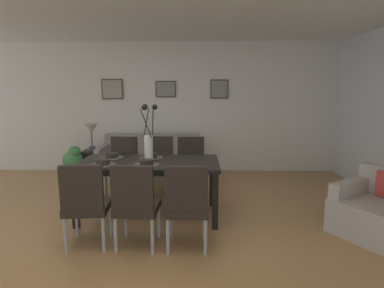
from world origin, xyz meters
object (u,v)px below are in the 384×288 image
dining_chair_far_right (159,163)px  centerpiece_vase (149,140)px  table_lamp (91,131)px  armchair (380,211)px  dining_chair_near_left (86,201)px  dining_chair_near_right (123,163)px  dining_chair_mid_left (187,202)px  framed_picture_right (219,89)px  bowl_far_right (151,155)px  framed_picture_center (166,89)px  dining_chair_mid_right (191,164)px  side_table (93,164)px  dining_table (149,167)px  sofa (151,163)px  bowl_near_left (103,162)px  potted_plant (73,162)px  bowl_near_right (112,155)px  bowl_far_left (146,162)px  framed_picture_left (112,89)px  dining_chair_far_left (136,202)px

dining_chair_far_right → centerpiece_vase: (-0.02, -0.87, 0.51)m
table_lamp → armchair: 4.76m
dining_chair_near_left → dining_chair_near_right: 1.70m
dining_chair_far_right → dining_chair_mid_left: same height
dining_chair_mid_left → table_lamp: size_ratio=1.80×
table_lamp → framed_picture_right: bearing=12.1°
bowl_far_right → framed_picture_center: framed_picture_center is taller
dining_chair_mid_right → armchair: size_ratio=0.83×
centerpiece_vase → side_table: bearing=126.3°
dining_table → side_table: (-1.36, 1.85, -0.40)m
dining_chair_near_right → sofa: 1.10m
dining_chair_far_right → armchair: dining_chair_far_right is taller
dining_chair_near_right → side_table: size_ratio=1.77×
bowl_near_left → framed_picture_center: size_ratio=0.42×
centerpiece_vase → potted_plant: centerpiece_vase is taller
bowl_near_right → bowl_far_left: bearing=-36.8°
bowl_far_left → side_table: bowl_far_left is taller
bowl_near_right → side_table: bowl_near_right is taller
framed_picture_left → dining_chair_far_right: bearing=-54.0°
dining_chair_near_right → side_table: (-0.81, 1.01, -0.25)m
armchair → side_table: bearing=149.7°
sofa → framed_picture_left: size_ratio=4.38×
dining_chair_far_left → armchair: (2.73, 0.34, -0.23)m
bowl_far_right → framed_picture_right: bearing=63.8°
dining_chair_far_right → bowl_near_left: 1.24m
dining_chair_near_right → framed_picture_right: (1.62, 1.53, 1.16)m
bowl_near_right → framed_picture_left: size_ratio=0.40×
dining_table → centerpiece_vase: size_ratio=2.45×
dining_chair_mid_left → framed_picture_center: framed_picture_center is taller
dining_table → dining_chair_near_left: dining_chair_near_left is taller
dining_chair_near_left → framed_picture_left: bearing=99.4°
dining_table → dining_chair_far_right: size_ratio=1.96×
dining_chair_mid_left → dining_chair_mid_right: 1.73m
bowl_far_right → armchair: size_ratio=0.15×
dining_chair_near_left → bowl_far_left: size_ratio=5.41×
side_table → framed_picture_right: bearing=12.1°
dining_chair_near_left → bowl_near_left: size_ratio=5.41×
armchair → framed_picture_right: (-1.64, 2.90, 1.39)m
dining_chair_near_left → potted_plant: (-1.08, 2.39, -0.14)m
dining_chair_far_right → sofa: 1.07m
dining_chair_near_right → centerpiece_vase: (0.55, -0.84, 0.51)m
dining_table → potted_plant: (-1.61, 1.53, -0.29)m
dining_chair_mid_left → dining_chair_near_right: bearing=121.7°
sofa → bowl_near_right: bearing=-99.7°
sofa → armchair: sofa is taller
centerpiece_vase → table_lamp: (-1.36, 1.85, -0.13)m
centerpiece_vase → potted_plant: 2.32m
bowl_far_right → side_table: size_ratio=0.33×
bowl_far_right → framed_picture_left: 2.58m
dining_table → dining_chair_far_right: 0.89m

